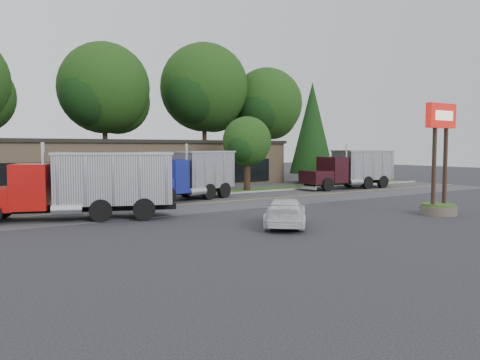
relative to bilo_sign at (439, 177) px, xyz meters
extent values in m
plane|color=#3A3A40|center=(-10.50, 2.50, -2.02)|extent=(140.00, 140.00, 0.00)
cube|color=#57575D|center=(-10.50, 11.50, -2.02)|extent=(60.00, 8.00, 0.02)
cube|color=gold|center=(-10.50, 11.50, -2.02)|extent=(60.00, 0.12, 0.01)
cube|color=#9E9E99|center=(-10.50, 15.70, -2.02)|extent=(60.00, 0.30, 0.12)
cube|color=#2C4D1A|center=(-10.50, 17.50, -2.02)|extent=(60.00, 3.40, 0.03)
cube|color=#57575D|center=(-10.50, 22.50, -2.02)|extent=(60.00, 7.00, 0.02)
cube|color=#9D7F60|center=(-8.50, 28.50, -0.02)|extent=(32.00, 12.00, 4.00)
cylinder|color=#6B6054|center=(0.00, 0.00, -1.77)|extent=(1.90, 1.90, 0.50)
cylinder|color=#2C4D1A|center=(0.00, 0.00, -1.47)|extent=(1.70, 1.70, 0.10)
cube|color=#332116|center=(-0.50, 0.00, 0.58)|extent=(0.16, 0.16, 5.00)
cube|color=#332116|center=(0.50, 0.00, 0.58)|extent=(0.16, 0.16, 5.00)
cube|color=red|center=(0.00, 0.00, 3.28)|extent=(2.20, 0.35, 1.30)
cube|color=beige|center=(0.00, -0.19, 3.28)|extent=(1.50, 0.04, 0.50)
cube|color=beige|center=(0.00, 0.19, 3.28)|extent=(1.50, 0.04, 0.50)
cylinder|color=#382619|center=(-6.50, 36.50, 0.70)|extent=(0.56, 0.56, 5.45)
sphere|color=#173C10|center=(-6.50, 36.50, 8.09)|extent=(9.96, 9.96, 9.96)
sphere|color=#173C10|center=(-4.63, 37.74, 6.85)|extent=(7.47, 7.47, 7.47)
sphere|color=black|center=(-8.06, 35.57, 7.16)|extent=(6.85, 6.85, 6.85)
cylinder|color=#382619|center=(5.50, 35.50, 0.92)|extent=(0.56, 0.56, 5.88)
sphere|color=#173C10|center=(5.50, 35.50, 8.89)|extent=(10.74, 10.74, 10.74)
sphere|color=#173C10|center=(7.51, 36.84, 7.55)|extent=(8.06, 8.06, 8.06)
sphere|color=black|center=(3.82, 34.49, 7.88)|extent=(7.39, 7.39, 7.39)
cylinder|color=#382619|center=(13.50, 33.50, 0.46)|extent=(0.56, 0.56, 4.96)
sphere|color=#173C10|center=(13.50, 33.50, 7.20)|extent=(9.08, 9.08, 9.08)
sphere|color=#173C10|center=(15.20, 34.63, 6.06)|extent=(6.81, 6.81, 6.81)
sphere|color=black|center=(12.08, 32.65, 6.35)|extent=(6.24, 6.24, 6.24)
cylinder|color=#382619|center=(9.50, 20.50, -1.52)|extent=(0.44, 0.44, 1.00)
cone|color=black|center=(9.50, 20.50, 3.57)|extent=(4.47, 4.47, 9.15)
cylinder|color=#382619|center=(-0.50, 17.50, -0.90)|extent=(0.56, 0.56, 2.24)
sphere|color=#173C10|center=(-0.50, 17.50, 2.14)|extent=(4.10, 4.10, 4.10)
sphere|color=#173C10|center=(0.27, 18.01, 1.63)|extent=(3.08, 3.08, 3.08)
sphere|color=black|center=(-1.14, 17.12, 1.76)|extent=(2.82, 2.82, 2.82)
cube|color=black|center=(-16.46, 9.04, -1.45)|extent=(9.23, 4.24, 0.28)
cube|color=#B20F0C|center=(-18.58, 9.83, -0.30)|extent=(2.38, 2.82, 2.20)
cube|color=black|center=(-19.26, 10.08, 0.10)|extent=(0.79, 1.99, 0.90)
cube|color=silver|center=(-14.91, 8.46, 0.00)|extent=(6.18, 4.32, 2.50)
cube|color=silver|center=(-14.91, 8.46, 1.30)|extent=(6.38, 4.51, 0.12)
cylinder|color=black|center=(-19.73, 11.48, -1.45)|extent=(1.15, 0.71, 1.10)
cylinder|color=black|center=(-14.13, 9.40, -1.45)|extent=(1.15, 0.71, 1.10)
cylinder|color=black|center=(-14.93, 7.24, -1.45)|extent=(1.15, 0.71, 1.10)
cube|color=black|center=(-7.76, 14.00, -1.45)|extent=(7.03, 2.81, 0.28)
cube|color=navy|center=(-10.70, 13.20, -0.90)|extent=(2.22, 2.66, 1.10)
cube|color=navy|center=(-9.37, 13.56, -0.30)|extent=(1.81, 2.64, 2.20)
cube|color=black|center=(-9.89, 13.42, 0.10)|extent=(0.61, 2.04, 0.90)
cube|color=silver|center=(-6.58, 14.32, 0.00)|extent=(4.70, 3.51, 2.50)
cube|color=silver|center=(-6.58, 14.32, 1.30)|extent=(4.88, 3.70, 0.12)
cylinder|color=black|center=(-10.85, 14.35, -1.45)|extent=(1.15, 0.63, 1.10)
cylinder|color=black|center=(-10.25, 12.13, -1.45)|extent=(1.15, 0.63, 1.10)
cylinder|color=black|center=(-6.59, 15.51, -1.45)|extent=(1.15, 0.63, 1.10)
cylinder|color=black|center=(-5.98, 13.29, -1.45)|extent=(1.15, 0.63, 1.10)
cube|color=black|center=(8.10, 13.98, -1.45)|extent=(8.74, 1.44, 0.28)
cube|color=black|center=(4.32, 14.17, -0.90)|extent=(2.20, 2.40, 1.10)
cube|color=black|center=(6.02, 14.08, -0.30)|extent=(1.63, 2.47, 2.20)
cube|color=black|center=(5.36, 14.12, 0.10)|extent=(0.17, 2.10, 0.90)
cube|color=silver|center=(9.62, 13.90, 0.00)|extent=(5.32, 2.76, 2.50)
cube|color=silver|center=(9.62, 13.90, 1.30)|extent=(5.48, 2.92, 0.12)
cylinder|color=black|center=(4.57, 15.31, -1.45)|extent=(1.12, 0.41, 1.10)
cylinder|color=black|center=(4.45, 13.01, -1.45)|extent=(1.12, 0.41, 1.10)
cylinder|color=black|center=(10.05, 15.03, -1.45)|extent=(1.12, 0.41, 1.10)
cylinder|color=black|center=(9.94, 12.73, -1.45)|extent=(1.12, 0.41, 1.10)
imported|color=silver|center=(-9.18, 1.72, -1.37)|extent=(4.33, 4.62, 1.31)
camera|label=1|loc=(-22.71, -14.90, 1.60)|focal=35.00mm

